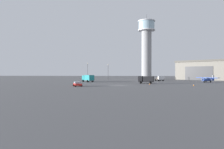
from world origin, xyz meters
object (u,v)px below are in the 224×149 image
airplane_blue (208,79)px  truck_box_teal (88,78)px  traffic_cone_mid_apron (150,84)px  light_post_east (108,71)px  truck_flatbed_silver (160,79)px  traffic_cone_near_left (76,83)px  car_red (77,84)px  traffic_cone_near_right (194,85)px  truck_box_black (146,79)px  light_post_north (88,70)px  control_tower (147,45)px

airplane_blue → truck_box_teal: bearing=-34.2°
traffic_cone_mid_apron → light_post_east: bearing=114.8°
truck_flatbed_silver → traffic_cone_near_left: size_ratio=9.06×
car_red → traffic_cone_near_right: car_red is taller
truck_box_teal → truck_box_black: bearing=-152.7°
light_post_north → truck_flatbed_silver: bearing=-16.5°
car_red → traffic_cone_near_left: size_ratio=6.24×
airplane_blue → truck_flatbed_silver: airplane_blue is taller
car_red → light_post_east: bearing=150.5°
light_post_north → light_post_east: bearing=-19.0°
truck_box_black → truck_box_teal: (-23.90, 11.20, 0.13)m
truck_box_black → light_post_north: light_post_north is taller
truck_box_black → traffic_cone_near_left: 25.66m
control_tower → truck_flatbed_silver: (4.11, -26.12, -19.72)m
truck_box_black → truck_box_teal: 26.40m
control_tower → traffic_cone_near_left: control_tower is taller
truck_flatbed_silver → traffic_cone_near_right: 37.25m
control_tower → truck_box_black: control_tower is taller
truck_box_teal → car_red: size_ratio=1.58×
light_post_east → traffic_cone_near_left: 38.46m
traffic_cone_mid_apron → light_post_north: bearing=124.8°
control_tower → traffic_cone_near_left: bearing=-117.4°
car_red → traffic_cone_mid_apron: (21.93, 10.25, -0.47)m
truck_flatbed_silver → car_red: truck_flatbed_silver is taller
traffic_cone_near_left → traffic_cone_mid_apron: bearing=-1.7°
traffic_cone_near_right → traffic_cone_near_left: bearing=170.1°
airplane_blue → traffic_cone_mid_apron: 30.94m
control_tower → light_post_east: bearing=-138.6°
traffic_cone_near_right → light_post_north: bearing=131.1°
traffic_cone_near_right → traffic_cone_mid_apron: traffic_cone_near_right is taller
car_red → traffic_cone_near_right: bearing=72.8°
traffic_cone_near_right → light_post_east: bearing=124.4°
light_post_north → airplane_blue: bearing=-24.2°
control_tower → traffic_cone_mid_apron: size_ratio=72.11×
car_red → traffic_cone_near_left: bearing=172.5°
light_post_east → light_post_north: (-11.71, 4.02, 0.41)m
control_tower → light_post_north: control_tower is taller
light_post_east → truck_box_black: bearing=-60.9°
airplane_blue → truck_box_black: size_ratio=1.56×
truck_flatbed_silver → car_red: size_ratio=1.45×
truck_box_black → light_post_east: light_post_east is taller
car_red → traffic_cone_mid_apron: 24.22m
airplane_blue → truck_flatbed_silver: (-17.38, 13.55, -0.21)m
light_post_east → light_post_north: bearing=161.0°
truck_box_teal → light_post_north: size_ratio=0.77×
airplane_blue → car_red: (-47.38, -27.82, -0.65)m
truck_box_black → traffic_cone_mid_apron: truck_box_black is taller
truck_box_black → truck_flatbed_silver: bearing=-94.3°
car_red → light_post_north: 53.17m
traffic_cone_near_right → control_tower: bearing=97.7°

